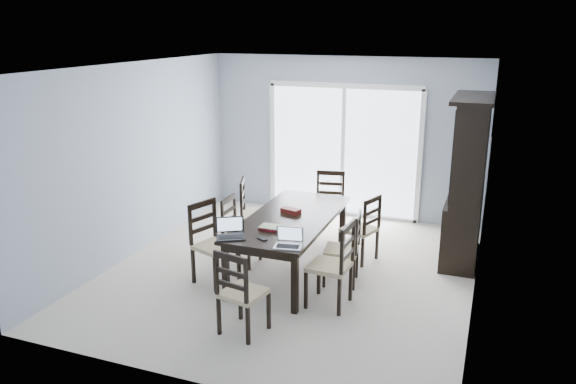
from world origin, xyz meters
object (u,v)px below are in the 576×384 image
object	(u,v)px
chair_right_near	(338,256)
chair_end_far	(330,197)
chair_left_mid	(236,223)
chair_right_mid	(349,241)
dining_table	(291,223)
laptop_silver	(288,243)
cell_phone	(262,239)
chair_right_far	(365,222)
game_box	(291,211)
chair_left_near	(209,234)
hot_tub	(345,169)
chair_left_far	(251,206)
laptop_dark	(230,234)
chair_end_near	(238,285)
china_hutch	(467,182)

from	to	relation	value
chair_right_near	chair_end_far	size ratio (longest dim) A/B	1.03
chair_left_mid	chair_right_mid	size ratio (longest dim) A/B	0.99
dining_table	laptop_silver	world-z (taller)	laptop_silver
chair_right_near	cell_phone	xyz separation A→B (m)	(-0.84, -0.16, 0.14)
chair_right_near	chair_right_far	bearing A→B (deg)	4.06
chair_right_far	game_box	bearing A→B (deg)	141.13
chair_left_mid	game_box	distance (m)	0.78
chair_left_near	chair_right_far	xyz separation A→B (m)	(1.65, 1.24, -0.05)
laptop_silver	chair_end_far	bearing A→B (deg)	85.75
chair_end_far	cell_phone	bearing A→B (deg)	76.09
chair_left_mid	hot_tub	xyz separation A→B (m)	(0.54, 3.53, -0.05)
chair_right_far	chair_right_mid	bearing A→B (deg)	-162.89
chair_left_far	laptop_dark	world-z (taller)	chair_left_far
cell_phone	chair_end_far	bearing A→B (deg)	115.11
chair_end_near	chair_end_far	xyz separation A→B (m)	(0.04, 3.10, 0.03)
hot_tub	chair_right_near	bearing A→B (deg)	-76.05
china_hutch	chair_end_near	world-z (taller)	china_hutch
chair_end_far	laptop_dark	distance (m)	2.44
chair_end_near	cell_phone	world-z (taller)	chair_end_near
chair_left_far	laptop_dark	size ratio (longest dim) A/B	2.95
chair_end_near	laptop_silver	xyz separation A→B (m)	(0.28, 0.69, 0.23)
chair_right_mid	hot_tub	distance (m)	3.77
chair_end_near	laptop_silver	world-z (taller)	chair_end_near
laptop_silver	chair_right_far	bearing A→B (deg)	63.38
chair_right_far	laptop_dark	xyz separation A→B (m)	(-1.19, -1.59, 0.24)
chair_left_near	chair_end_near	xyz separation A→B (m)	(0.89, -1.07, -0.04)
game_box	chair_end_far	bearing A→B (deg)	84.39
chair_left_far	chair_right_mid	size ratio (longest dim) A/B	1.09
chair_right_far	laptop_silver	world-z (taller)	chair_right_far
chair_end_far	cell_phone	world-z (taller)	chair_end_far
cell_phone	chair_right_near	bearing A→B (deg)	38.58
china_hutch	chair_right_mid	world-z (taller)	china_hutch
cell_phone	china_hutch	bearing A→B (deg)	73.44
chair_left_mid	laptop_dark	distance (m)	1.08
dining_table	chair_right_near	world-z (taller)	chair_right_near
chair_right_far	chair_end_far	xyz separation A→B (m)	(-0.72, 0.80, 0.03)
game_box	hot_tub	size ratio (longest dim) A/B	0.12
dining_table	game_box	bearing A→B (deg)	109.27
chair_left_mid	hot_tub	bearing A→B (deg)	172.48
chair_left_mid	chair_left_far	size ratio (longest dim) A/B	0.91
chair_left_far	chair_end_near	distance (m)	2.42
chair_right_far	chair_end_near	world-z (taller)	chair_end_near
chair_left_near	chair_end_near	distance (m)	1.39
chair_left_near	chair_left_mid	size ratio (longest dim) A/B	1.12
china_hutch	chair_left_mid	size ratio (longest dim) A/B	2.11
chair_end_far	dining_table	bearing A→B (deg)	75.56
dining_table	chair_left_mid	distance (m)	0.79
chair_left_near	chair_end_near	world-z (taller)	chair_left_near
game_box	laptop_dark	bearing A→B (deg)	-107.43
chair_end_near	laptop_silver	size ratio (longest dim) A/B	3.29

